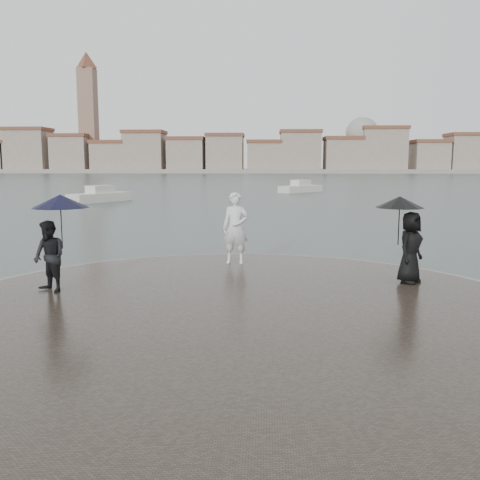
{
  "coord_description": "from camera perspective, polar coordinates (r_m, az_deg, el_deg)",
  "views": [
    {
      "loc": [
        0.53,
        -6.24,
        3.04
      ],
      "look_at": [
        0.0,
        4.8,
        1.45
      ],
      "focal_mm": 40.0,
      "sensor_mm": 36.0,
      "label": 1
    }
  ],
  "objects": [
    {
      "name": "ground",
      "position": [
        6.96,
        -1.98,
        -17.72
      ],
      "size": [
        400.0,
        400.0,
        0.0
      ],
      "primitive_type": "plane",
      "color": "#2B3835",
      "rests_on": "ground"
    },
    {
      "name": "kerb_ring",
      "position": [
        10.17,
        -0.35,
        -8.26
      ],
      "size": [
        12.5,
        12.5,
        0.32
      ],
      "primitive_type": "cylinder",
      "color": "gray",
      "rests_on": "ground"
    },
    {
      "name": "quay_tip",
      "position": [
        10.17,
        -0.35,
        -8.15
      ],
      "size": [
        11.9,
        11.9,
        0.36
      ],
      "primitive_type": "cylinder",
      "color": "#2D261E",
      "rests_on": "ground"
    },
    {
      "name": "statue",
      "position": [
        14.31,
        -0.49,
        1.29
      ],
      "size": [
        0.73,
        0.51,
        1.92
      ],
      "primitive_type": "imported",
      "rotation": [
        0.0,
        0.0,
        -0.07
      ],
      "color": "silver",
      "rests_on": "quay_tip"
    },
    {
      "name": "visitor_left",
      "position": [
        11.79,
        -19.28,
        0.45
      ],
      "size": [
        1.29,
        1.16,
        2.04
      ],
      "color": "black",
      "rests_on": "quay_tip"
    },
    {
      "name": "visitor_right",
      "position": [
        12.54,
        17.37,
        0.71
      ],
      "size": [
        1.24,
        1.11,
        1.95
      ],
      "color": "black",
      "rests_on": "quay_tip"
    },
    {
      "name": "far_skyline",
      "position": [
        167.11,
        0.4,
        9.09
      ],
      "size": [
        260.0,
        20.0,
        37.0
      ],
      "color": "gray",
      "rests_on": "ground"
    },
    {
      "name": "boats",
      "position": [
        46.18,
        6.94,
        4.84
      ],
      "size": [
        36.71,
        22.51,
        1.5
      ],
      "color": "beige",
      "rests_on": "ground"
    }
  ]
}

